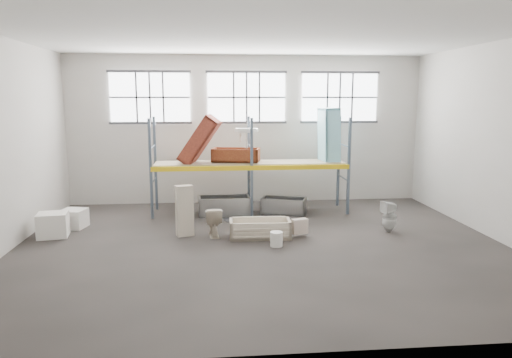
{
  "coord_description": "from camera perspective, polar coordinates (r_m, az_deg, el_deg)",
  "views": [
    {
      "loc": [
        -1.17,
        -11.07,
        3.58
      ],
      "look_at": [
        0.0,
        1.5,
        1.4
      ],
      "focal_mm": 33.0,
      "sensor_mm": 36.0,
      "label": 1
    }
  ],
  "objects": [
    {
      "name": "toilet_beige",
      "position": [
        12.42,
        -5.19,
        -5.15
      ],
      "size": [
        0.48,
        0.78,
        0.77
      ],
      "primitive_type": "imported",
      "rotation": [
        0.0,
        0.0,
        3.21
      ],
      "color": "beige",
      "rests_on": "floor"
    },
    {
      "name": "rack_beam_front",
      "position": [
        14.18,
        -0.52,
        1.36
      ],
      "size": [
        6.0,
        0.1,
        0.14
      ],
      "primitive_type": "cube",
      "color": "yellow",
      "rests_on": "floor"
    },
    {
      "name": "toilet_white",
      "position": [
        13.26,
        15.86,
        -4.37
      ],
      "size": [
        0.47,
        0.46,
        0.84
      ],
      "primitive_type": "imported",
      "rotation": [
        0.0,
        0.0,
        -1.32
      ],
      "color": "white",
      "rests_on": "floor"
    },
    {
      "name": "blue_tub_upright",
      "position": [
        15.17,
        8.83,
        5.2
      ],
      "size": [
        0.63,
        0.87,
        1.76
      ],
      "primitive_type": null,
      "rotation": [
        0.0,
        1.54,
        0.1
      ],
      "color": "#8FDDED",
      "rests_on": "shelf_deck"
    },
    {
      "name": "cistern_tall",
      "position": [
        12.47,
        -8.66,
        -3.82
      ],
      "size": [
        0.49,
        0.39,
        1.34
      ],
      "primitive_type": "cube",
      "rotation": [
        0.0,
        0.0,
        0.28
      ],
      "color": "beige",
      "rests_on": "floor"
    },
    {
      "name": "rack_upright_mb",
      "position": [
        15.36,
        -0.9,
        2.01
      ],
      "size": [
        0.08,
        0.08,
        3.0
      ],
      "primitive_type": "cube",
      "color": "slate",
      "rests_on": "floor"
    },
    {
      "name": "ceiling",
      "position": [
        11.23,
        0.74,
        17.31
      ],
      "size": [
        12.0,
        10.0,
        0.1
      ],
      "primitive_type": "cube",
      "color": "silver",
      "rests_on": "ground"
    },
    {
      "name": "floor",
      "position": [
        11.71,
        0.69,
        -8.26
      ],
      "size": [
        12.0,
        10.0,
        0.1
      ],
      "primitive_type": "cube",
      "color": "#463F3C",
      "rests_on": "ground"
    },
    {
      "name": "bathtub_beige",
      "position": [
        12.29,
        0.48,
        -6.01
      ],
      "size": [
        1.6,
        0.79,
        0.46
      ],
      "primitive_type": null,
      "rotation": [
        0.0,
        0.0,
        -0.03
      ],
      "color": "beige",
      "rests_on": "floor"
    },
    {
      "name": "rack_upright_la",
      "position": [
        14.25,
        -12.64,
        1.16
      ],
      "size": [
        0.08,
        0.08,
        3.0
      ],
      "primitive_type": "cube",
      "color": "slate",
      "rests_on": "floor"
    },
    {
      "name": "shelf_deck",
      "position": [
        14.76,
        -0.72,
        2.0
      ],
      "size": [
        5.9,
        1.1,
        0.03
      ],
      "primitive_type": "cube",
      "color": "gray",
      "rests_on": "floor"
    },
    {
      "name": "wall_back",
      "position": [
        16.2,
        -1.17,
        5.97
      ],
      "size": [
        12.0,
        0.1,
        5.0
      ],
      "primitive_type": "cube",
      "color": "#BBB6AC",
      "rests_on": "ground"
    },
    {
      "name": "window_right",
      "position": [
        16.6,
        10.09,
        9.72
      ],
      "size": [
        2.6,
        0.04,
        1.6
      ],
      "primitive_type": "cube",
      "color": "white",
      "rests_on": "wall_back"
    },
    {
      "name": "sink_on_shelf",
      "position": [
        14.5,
        -1.14,
        3.91
      ],
      "size": [
        0.71,
        0.56,
        0.62
      ],
      "primitive_type": "imported",
      "rotation": [
        0.0,
        0.0,
        -0.03
      ],
      "color": "white",
      "rests_on": "rust_tub_flat"
    },
    {
      "name": "rack_upright_ma",
      "position": [
        14.18,
        -0.52,
        1.36
      ],
      "size": [
        0.08,
        0.08,
        3.0
      ],
      "primitive_type": "cube",
      "color": "slate",
      "rests_on": "floor"
    },
    {
      "name": "rust_tub_flat",
      "position": [
        14.77,
        -2.45,
        2.94
      ],
      "size": [
        1.57,
        0.98,
        0.41
      ],
      "primitive_type": null,
      "rotation": [
        0.0,
        0.0,
        -0.21
      ],
      "color": "brown",
      "rests_on": "shelf_deck"
    },
    {
      "name": "window_mid",
      "position": [
        16.06,
        -1.15,
        9.86
      ],
      "size": [
        2.6,
        0.04,
        1.6
      ],
      "primitive_type": "cube",
      "color": "white",
      "rests_on": "wall_back"
    },
    {
      "name": "sink_in_tub",
      "position": [
        12.24,
        2.68,
        -6.44
      ],
      "size": [
        0.49,
        0.49,
        0.14
      ],
      "primitive_type": "imported",
      "rotation": [
        0.0,
        0.0,
        0.24
      ],
      "color": "beige",
      "rests_on": "bathtub_beige"
    },
    {
      "name": "wall_front",
      "position": [
        6.23,
        5.59,
        -0.24
      ],
      "size": [
        12.0,
        0.1,
        5.0
      ],
      "primitive_type": "cube",
      "color": "#AFAAA2",
      "rests_on": "ground"
    },
    {
      "name": "cistern_spare",
      "position": [
        12.37,
        5.3,
        -5.72
      ],
      "size": [
        0.45,
        0.3,
        0.39
      ],
      "primitive_type": "cube",
      "rotation": [
        0.0,
        0.0,
        0.29
      ],
      "color": "beige",
      "rests_on": "bathtub_beige"
    },
    {
      "name": "steel_tub_left",
      "position": [
        14.61,
        -3.89,
        -3.25
      ],
      "size": [
        1.59,
        0.78,
        0.58
      ],
      "primitive_type": null,
      "rotation": [
        0.0,
        0.0,
        0.03
      ],
      "color": "#999CA0",
      "rests_on": "floor"
    },
    {
      "name": "window_left",
      "position": [
        16.14,
        -12.72,
        9.63
      ],
      "size": [
        2.6,
        0.04,
        1.6
      ],
      "primitive_type": "cube",
      "color": "white",
      "rests_on": "wall_back"
    },
    {
      "name": "bucket",
      "position": [
        11.59,
        2.49,
        -7.28
      ],
      "size": [
        0.31,
        0.31,
        0.36
      ],
      "primitive_type": "cylinder",
      "rotation": [
        0.0,
        0.0,
        0.01
      ],
      "color": "white",
      "rests_on": "floor"
    },
    {
      "name": "rack_upright_lb",
      "position": [
        15.42,
        -12.09,
        1.83
      ],
      "size": [
        0.08,
        0.08,
        3.0
      ],
      "primitive_type": "cube",
      "color": "slate",
      "rests_on": "floor"
    },
    {
      "name": "rack_beam_back",
      "position": [
        15.36,
        -0.9,
        2.01
      ],
      "size": [
        6.0,
        0.1,
        0.14
      ],
      "primitive_type": "cube",
      "color": "yellow",
      "rests_on": "floor"
    },
    {
      "name": "carton_far",
      "position": [
        14.12,
        -21.22,
        -4.49
      ],
      "size": [
        0.74,
        0.74,
        0.52
      ],
      "primitive_type": "cube",
      "rotation": [
        0.0,
        0.0,
        -0.21
      ],
      "color": "silver",
      "rests_on": "floor"
    },
    {
      "name": "rack_upright_ra",
      "position": [
        14.73,
        11.19,
        1.49
      ],
      "size": [
        0.08,
        0.08,
        3.0
      ],
      "primitive_type": "cube",
      "color": "slate",
      "rests_on": "floor"
    },
    {
      "name": "carton_near",
      "position": [
        13.4,
        -23.4,
        -5.13
      ],
      "size": [
        0.82,
        0.74,
        0.63
      ],
      "primitive_type": "cube",
      "rotation": [
        0.0,
        0.0,
        0.15
      ],
      "color": "white",
      "rests_on": "floor"
    },
    {
      "name": "rust_tub_tilted",
      "position": [
        14.55,
        -6.85,
        4.66
      ],
      "size": [
        1.43,
        1.01,
        1.59
      ],
      "primitive_type": null,
      "rotation": [
        0.0,
        -0.96,
        -0.2
      ],
      "color": "#9A3C25",
      "rests_on": "shelf_deck"
    },
    {
      "name": "rack_upright_rb",
      "position": [
        15.87,
        9.97,
        2.12
      ],
      "size": [
        0.08,
        0.08,
        3.0
      ],
      "primitive_type": "cube",
      "color": "slate",
      "rests_on": "floor"
    },
    {
      "name": "wet_patch",
      "position": [
        14.28,
        -0.45,
        -4.72
      ],
      "size": [
        1.8,
        1.8,
        0.0
      ],
      "primitive_type": "cylinder",
      "color": "black",
      "rests_on": "floor"
    },
    {
      "name": "steel_tub_right",
      "position": [
        14.79,
        3.4,
        -3.23
      ],
      "size": [
        1.5,
        1.06,
        0.5
      ],
      "primitive_type": null,
      "rotation": [
        0.0,
        0.0,
        -0.34
      ],
      "color": "#9FA2A6",
      "rests_on": "floor"
    },
    {
      "name": "wall_right",
      "position": [
        13.26,
        27.76,
        4.0
      ],
      "size": [
        0.1,
        10.0,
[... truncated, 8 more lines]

